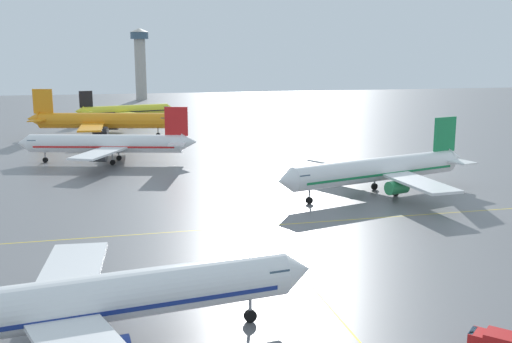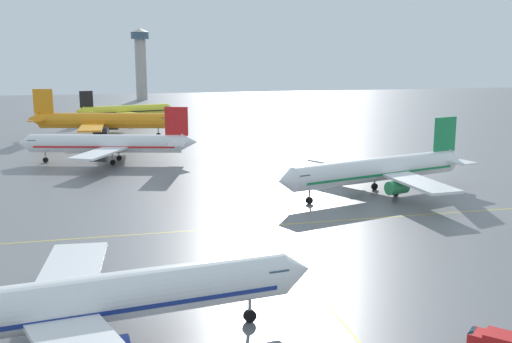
{
  "view_description": "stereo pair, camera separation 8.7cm",
  "coord_description": "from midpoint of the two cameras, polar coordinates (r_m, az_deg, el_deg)",
  "views": [
    {
      "loc": [
        -18.46,
        -36.19,
        22.85
      ],
      "look_at": [
        1.83,
        47.69,
        5.44
      ],
      "focal_mm": 41.96,
      "sensor_mm": 36.0,
      "label": 1
    },
    {
      "loc": [
        -18.38,
        -36.21,
        22.85
      ],
      "look_at": [
        1.83,
        47.69,
        5.44
      ],
      "focal_mm": 41.96,
      "sensor_mm": 36.0,
      "label": 2
    }
  ],
  "objects": [
    {
      "name": "taxiway_markings",
      "position": [
        61.67,
        4.92,
        -10.38
      ],
      "size": [
        168.05,
        88.14,
        0.01
      ],
      "color": "yellow",
      "rests_on": "ground"
    },
    {
      "name": "airliner_second_row",
      "position": [
        98.71,
        11.66,
        0.17
      ],
      "size": [
        37.32,
        31.82,
        11.78
      ],
      "color": "white",
      "rests_on": "ground"
    },
    {
      "name": "airliner_front_gate",
      "position": [
        48.68,
        -15.91,
        -11.82
      ],
      "size": [
        37.8,
        32.34,
        11.75
      ],
      "color": "white",
      "rests_on": "ground"
    },
    {
      "name": "airliner_third_row",
      "position": [
        127.72,
        -13.88,
        2.58
      ],
      "size": [
        37.05,
        31.56,
        11.67
      ],
      "color": "white",
      "rests_on": "ground"
    },
    {
      "name": "airliner_far_right_stand",
      "position": [
        203.91,
        -12.3,
        5.71
      ],
      "size": [
        32.93,
        28.04,
        10.36
      ],
      "color": "yellow",
      "rests_on": "ground"
    },
    {
      "name": "airliner_far_left_stand",
      "position": [
        166.7,
        -14.36,
        4.7
      ],
      "size": [
        41.16,
        35.03,
        12.93
      ],
      "color": "orange",
      "rests_on": "ground"
    },
    {
      "name": "control_tower",
      "position": [
        293.74,
        -10.94,
        10.58
      ],
      "size": [
        8.82,
        8.82,
        33.45
      ],
      "color": "#ADA89E",
      "rests_on": "ground"
    }
  ]
}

